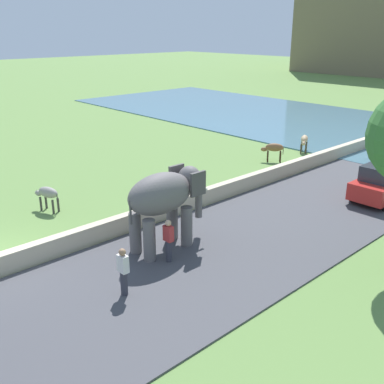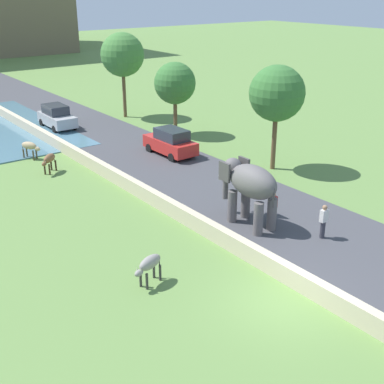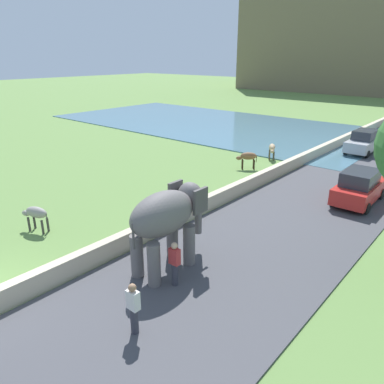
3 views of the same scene
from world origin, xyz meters
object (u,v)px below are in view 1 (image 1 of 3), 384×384
person_beside_elephant (168,240)px  cow_grey (47,193)px  cow_brown (274,148)px  elephant (165,197)px  cow_tan (304,140)px  car_red (384,182)px  person_trailing (123,271)px

person_beside_elephant → cow_grey: size_ratio=1.15×
person_beside_elephant → cow_brown: (-5.50, 13.06, -0.04)m
elephant → cow_brown: 13.27m
elephant → cow_tan: elephant is taller
elephant → cow_grey: elephant is taller
car_red → cow_brown: bearing=168.8°
elephant → cow_grey: size_ratio=2.44×
cow_brown → cow_tan: bearing=89.2°
car_red → cow_grey: size_ratio=2.83×
elephant → person_beside_elephant: 1.63m
elephant → car_red: bearing=73.8°
elephant → person_beside_elephant: bearing=-35.3°
person_trailing → cow_tan: person_trailing is taller
person_trailing → cow_tan: size_ratio=1.20×
elephant → car_red: elephant is taller
cow_tan → cow_brown: same height
cow_tan → car_red: bearing=-31.9°
person_beside_elephant → car_red: size_ratio=0.41×
person_trailing → cow_brown: bearing=111.9°
elephant → cow_grey: bearing=-166.3°
cow_grey → cow_brown: size_ratio=1.10×
cow_grey → person_trailing: bearing=-10.3°
elephant → cow_grey: (-6.44, -1.57, -1.20)m
car_red → person_beside_elephant: bearing=-100.9°
person_beside_elephant → cow_tan: person_beside_elephant is taller
person_trailing → cow_grey: 8.22m
person_trailing → cow_tan: 19.66m
elephant → person_trailing: size_ratio=2.13×
person_trailing → cow_grey: size_ratio=1.15×
cow_brown → elephant: bearing=-69.8°
car_red → cow_brown: size_ratio=3.12×
person_beside_elephant → cow_brown: size_ratio=1.26×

